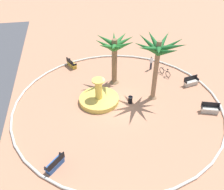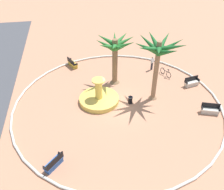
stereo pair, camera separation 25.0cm
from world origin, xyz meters
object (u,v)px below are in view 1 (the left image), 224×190
(bench_east, at_px, (72,64))
(bicycle_red_frame, at_px, (165,72))
(bench_north, at_px, (55,164))
(trash_bin, at_px, (130,100))
(fountain, at_px, (99,99))
(person_cyclist_helmet, at_px, (151,62))
(palm_tree_near_fountain, at_px, (158,52))
(palm_tree_by_curb, at_px, (115,50))
(bench_southeast, at_px, (191,82))
(bench_west, at_px, (210,109))

(bench_east, xyz_separation_m, bicycle_red_frame, (-3.71, -10.05, 0.04))
(bench_north, xyz_separation_m, trash_bin, (6.25, -6.95, 0.04))
(fountain, relative_size, bicycle_red_frame, 2.33)
(bench_north, bearing_deg, bicycle_red_frame, -48.89)
(bicycle_red_frame, bearing_deg, bench_north, 131.11)
(person_cyclist_helmet, bearing_deg, trash_bin, 146.03)
(fountain, distance_m, bicycle_red_frame, 8.52)
(palm_tree_near_fountain, distance_m, bicycle_red_frame, 6.44)
(trash_bin, bearing_deg, bicycle_red_frame, -50.08)
(palm_tree_by_curb, distance_m, bench_southeast, 8.71)
(palm_tree_near_fountain, height_order, bench_west, palm_tree_near_fountain)
(palm_tree_near_fountain, xyz_separation_m, trash_bin, (-0.38, 2.34, -4.54))
(palm_tree_near_fountain, height_order, bench_east, palm_tree_near_fountain)
(trash_bin, height_order, person_cyclist_helmet, person_cyclist_helmet)
(fountain, height_order, person_cyclist_helmet, fountain)
(bench_east, distance_m, trash_bin, 9.36)
(bench_north, bearing_deg, palm_tree_by_curb, -31.63)
(bench_west, bearing_deg, bench_north, 104.84)
(palm_tree_by_curb, relative_size, bench_east, 3.11)
(bench_north, relative_size, bicycle_red_frame, 0.94)
(palm_tree_by_curb, bearing_deg, bench_north, 148.37)
(bench_west, distance_m, trash_bin, 7.22)
(palm_tree_by_curb, distance_m, bench_north, 12.20)
(fountain, height_order, palm_tree_near_fountain, palm_tree_near_fountain)
(palm_tree_near_fountain, relative_size, trash_bin, 8.51)
(bench_southeast, distance_m, person_cyclist_helmet, 4.99)
(palm_tree_by_curb, relative_size, person_cyclist_helmet, 3.02)
(bicycle_red_frame, bearing_deg, fountain, 113.44)
(palm_tree_by_curb, xyz_separation_m, bench_west, (-6.34, -7.54, -3.47))
(bench_southeast, bearing_deg, bicycle_red_frame, 40.60)
(palm_tree_by_curb, distance_m, bench_east, 6.90)
(bench_west, height_order, person_cyclist_helmet, person_cyclist_helmet)
(bench_east, relative_size, bicycle_red_frame, 1.03)
(bench_east, bearing_deg, bench_west, -131.45)
(bench_west, bearing_deg, trash_bin, 68.68)
(palm_tree_by_curb, distance_m, person_cyclist_helmet, 5.74)
(palm_tree_near_fountain, bearing_deg, trash_bin, 99.33)
(trash_bin, bearing_deg, palm_tree_near_fountain, -80.67)
(palm_tree_by_curb, bearing_deg, bicycle_red_frame, -85.88)
(bench_west, distance_m, bicycle_red_frame, 6.98)
(palm_tree_near_fountain, relative_size, bench_southeast, 3.72)
(bicycle_red_frame, bearing_deg, palm_tree_near_fountain, 145.25)
(palm_tree_near_fountain, bearing_deg, person_cyclist_helmet, -15.42)
(bench_east, bearing_deg, palm_tree_near_fountain, -134.98)
(palm_tree_near_fountain, height_order, bench_southeast, palm_tree_near_fountain)
(trash_bin, relative_size, person_cyclist_helmet, 0.43)
(fountain, bearing_deg, bench_west, -109.31)
(bicycle_red_frame, height_order, person_cyclist_helmet, person_cyclist_helmet)
(bench_southeast, height_order, trash_bin, bench_southeast)
(palm_tree_by_curb, bearing_deg, fountain, 145.27)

